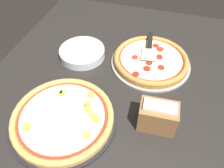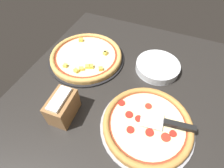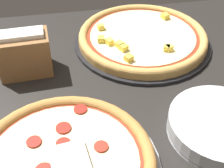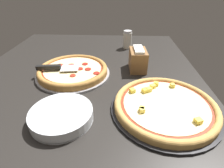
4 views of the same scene
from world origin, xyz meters
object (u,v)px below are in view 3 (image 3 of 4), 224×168
(pizza_front, at_px, (63,163))
(napkin_holder, at_px, (24,54))
(pizza_back, at_px, (142,37))
(plate_stack, at_px, (220,126))

(pizza_front, distance_m, napkin_holder, 0.35)
(pizza_back, relative_size, napkin_holder, 2.79)
(pizza_front, bearing_deg, pizza_back, 57.63)
(pizza_back, xyz_separation_m, napkin_holder, (-0.34, -0.08, 0.03))
(plate_stack, xyz_separation_m, napkin_holder, (-0.42, 0.30, 0.04))
(pizza_back, distance_m, napkin_holder, 0.36)
(pizza_front, relative_size, napkin_holder, 2.57)
(pizza_front, distance_m, pizza_back, 0.50)
(napkin_holder, bearing_deg, pizza_front, -77.13)
(pizza_back, relative_size, plate_stack, 1.74)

